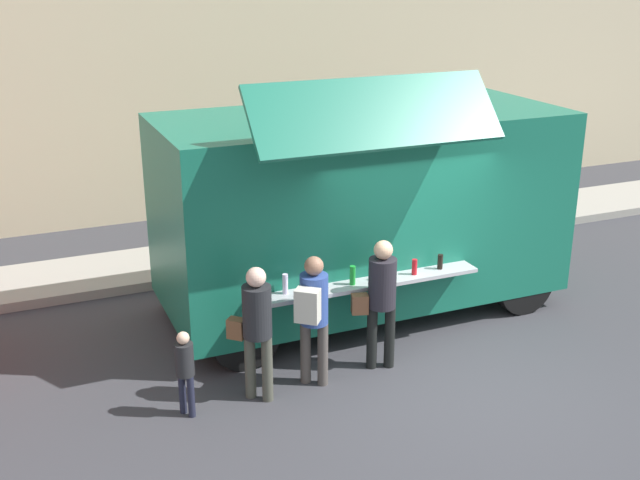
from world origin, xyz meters
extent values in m
plane|color=#38383D|center=(0.00, 0.00, 0.00)|extent=(60.00, 60.00, 0.00)
cube|color=#9E998E|center=(-4.10, 5.10, 0.07)|extent=(28.00, 1.60, 0.15)
cube|color=beige|center=(-3.10, 9.00, 4.12)|extent=(32.00, 2.40, 8.25)
cube|color=#186C53|center=(-0.10, 2.50, 1.60)|extent=(5.63, 2.42, 2.59)
cube|color=#186C53|center=(-0.67, 0.97, 3.20)|extent=(3.10, 0.71, 0.75)
cube|color=black|center=(-0.66, 1.36, 1.91)|extent=(2.94, 0.10, 1.17)
cube|color=#B7B7BC|center=(-0.66, 1.14, 1.00)|extent=(3.10, 0.35, 0.05)
cylinder|color=white|center=(-1.74, 1.20, 1.15)|extent=(0.07, 0.07, 0.25)
cylinder|color=red|center=(-1.33, 1.20, 1.15)|extent=(0.07, 0.07, 0.24)
cylinder|color=green|center=(-0.87, 1.14, 1.15)|extent=(0.07, 0.07, 0.25)
cylinder|color=green|center=(-0.46, 1.11, 1.12)|extent=(0.07, 0.07, 0.20)
cylinder|color=red|center=(0.01, 1.12, 1.13)|extent=(0.07, 0.07, 0.21)
cylinder|color=black|center=(0.42, 1.16, 1.12)|extent=(0.07, 0.07, 0.20)
cube|color=black|center=(2.66, 2.50, 2.06)|extent=(0.08, 2.05, 1.14)
cylinder|color=black|center=(2.02, 3.56, 0.45)|extent=(0.90, 0.28, 0.90)
cylinder|color=black|center=(2.01, 1.44, 0.45)|extent=(0.90, 0.28, 0.90)
cylinder|color=black|center=(-2.21, 3.56, 0.45)|extent=(0.90, 0.28, 0.90)
cylinder|color=black|center=(-2.22, 1.45, 0.45)|extent=(0.90, 0.28, 0.90)
cylinder|color=#2F5F37|center=(3.90, 4.80, 0.46)|extent=(0.60, 0.60, 0.92)
cylinder|color=black|center=(-0.75, 0.80, 0.42)|extent=(0.13, 0.13, 0.83)
cylinder|color=black|center=(-0.53, 0.74, 0.42)|extent=(0.13, 0.13, 0.83)
cylinder|color=#252229|center=(-0.64, 0.77, 1.15)|extent=(0.35, 0.35, 0.63)
sphere|color=#DFAE86|center=(-0.64, 0.77, 1.58)|extent=(0.23, 0.23, 0.23)
cube|color=brown|center=(-0.90, 0.85, 0.88)|extent=(0.24, 0.19, 0.24)
cylinder|color=#4F4843|center=(-1.65, 0.79, 0.40)|extent=(0.13, 0.13, 0.81)
cylinder|color=#4F4843|center=(-1.48, 0.65, 0.40)|extent=(0.13, 0.13, 0.81)
cylinder|color=#2F4893|center=(-1.56, 0.72, 1.11)|extent=(0.34, 0.34, 0.61)
sphere|color=#996B52|center=(-1.56, 0.72, 1.53)|extent=(0.23, 0.23, 0.23)
cube|color=beige|center=(-1.72, 0.52, 1.14)|extent=(0.33, 0.31, 0.39)
cylinder|color=#494A3E|center=(-2.37, 0.72, 0.41)|extent=(0.13, 0.13, 0.81)
cylinder|color=#494A3E|center=(-2.21, 0.57, 0.41)|extent=(0.13, 0.13, 0.81)
cylinder|color=#222427|center=(-2.29, 0.65, 1.12)|extent=(0.34, 0.34, 0.61)
sphere|color=beige|center=(-2.29, 0.65, 1.54)|extent=(0.23, 0.23, 0.23)
cube|color=brown|center=(-2.48, 0.83, 0.86)|extent=(0.24, 0.24, 0.24)
cylinder|color=#202235|center=(-3.19, 0.69, 0.25)|extent=(0.08, 0.08, 0.51)
cylinder|color=#202235|center=(-3.12, 0.57, 0.25)|extent=(0.08, 0.08, 0.51)
cylinder|color=#242527|center=(-3.15, 0.63, 0.70)|extent=(0.21, 0.21, 0.38)
sphere|color=beige|center=(-3.15, 0.63, 0.96)|extent=(0.14, 0.14, 0.14)
camera|label=1|loc=(-4.76, -7.01, 4.86)|focal=43.82mm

